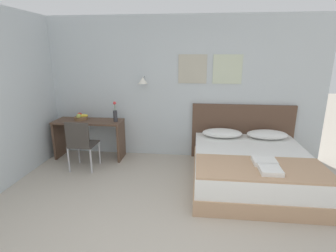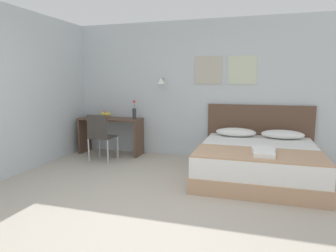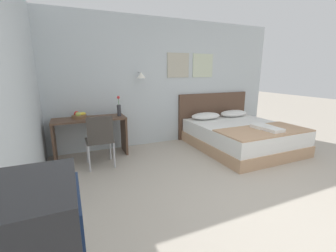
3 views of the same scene
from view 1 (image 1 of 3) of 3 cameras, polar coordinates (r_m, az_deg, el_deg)
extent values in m
cube|color=silver|center=(5.02, 1.23, 8.08)|extent=(5.55, 0.06, 2.65)
cube|color=#B7B29E|center=(4.93, 5.36, 12.25)|extent=(0.52, 0.02, 0.52)
cube|color=beige|center=(4.96, 12.82, 11.96)|extent=(0.52, 0.02, 0.52)
cylinder|color=#B2B2B7|center=(4.97, -5.31, 10.55)|extent=(0.02, 0.16, 0.02)
cone|color=white|center=(4.89, -5.51, 9.87)|extent=(0.17, 0.17, 0.12)
cube|color=tan|center=(4.39, 17.47, -10.42)|extent=(1.77, 2.00, 0.22)
cube|color=white|center=(4.29, 17.74, -7.38)|extent=(1.74, 1.96, 0.29)
cube|color=brown|center=(5.19, 15.77, -1.26)|extent=(1.89, 0.06, 1.06)
ellipsoid|color=white|center=(4.86, 11.70, -1.51)|extent=(0.71, 0.39, 0.15)
ellipsoid|color=white|center=(5.00, 20.79, -1.74)|extent=(0.71, 0.39, 0.15)
cube|color=tan|center=(3.71, 19.64, -8.64)|extent=(1.72, 0.80, 0.02)
cube|color=white|center=(3.84, 20.25, -7.21)|extent=(0.31, 0.28, 0.06)
cube|color=white|center=(3.59, 21.39, -8.92)|extent=(0.27, 0.29, 0.06)
cube|color=brown|center=(5.21, -16.94, 0.98)|extent=(1.29, 0.49, 0.03)
cube|color=brown|center=(5.58, -22.54, -2.58)|extent=(0.04, 0.45, 0.71)
cube|color=brown|center=(5.11, -10.16, -3.24)|extent=(0.04, 0.45, 0.71)
cube|color=#3D3833|center=(4.82, -17.91, -3.77)|extent=(0.44, 0.44, 0.02)
cube|color=#3D3833|center=(4.58, -19.16, -1.93)|extent=(0.40, 0.03, 0.43)
cylinder|color=#B7B7BC|center=(5.15, -18.84, -5.32)|extent=(0.03, 0.03, 0.44)
cylinder|color=#B7B7BC|center=(4.99, -14.69, -5.62)|extent=(0.03, 0.03, 0.44)
cylinder|color=#B7B7BC|center=(4.82, -20.80, -6.96)|extent=(0.03, 0.03, 0.44)
cylinder|color=#B7B7BC|center=(4.65, -16.41, -7.35)|extent=(0.03, 0.03, 0.44)
cylinder|color=brown|center=(5.32, -18.43, 1.64)|extent=(0.25, 0.25, 0.05)
ellipsoid|color=yellow|center=(5.31, -17.93, 2.14)|extent=(0.18, 0.12, 0.06)
sphere|color=red|center=(5.35, -18.68, 2.28)|extent=(0.09, 0.09, 0.09)
sphere|color=#B2C156|center=(5.27, -18.85, 2.05)|extent=(0.09, 0.09, 0.09)
cylinder|color=#333338|center=(4.97, -11.40, 2.13)|extent=(0.08, 0.08, 0.21)
cylinder|color=#3D7538|center=(4.93, -11.51, 4.11)|extent=(0.01, 0.01, 0.14)
sphere|color=#DB3838|center=(4.92, -11.56, 4.91)|extent=(0.06, 0.06, 0.06)
camera|label=2|loc=(1.30, 135.11, -33.68)|focal=32.00mm
camera|label=3|loc=(2.41, -72.78, -5.29)|focal=24.00mm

